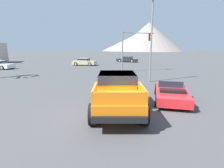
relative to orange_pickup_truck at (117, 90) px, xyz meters
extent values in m
plane|color=#424244|center=(-0.18, -0.64, -1.04)|extent=(320.00, 320.00, 0.00)
cube|color=orange|center=(-0.09, -0.32, -0.23)|extent=(3.22, 5.12, 0.59)
cube|color=orange|center=(0.17, 0.60, 0.42)|extent=(2.36, 2.51, 0.70)
cube|color=#1E2833|center=(0.17, 0.60, 0.54)|extent=(2.41, 2.56, 0.45)
cube|color=orange|center=(-1.38, -1.34, 0.31)|extent=(0.58, 1.85, 0.48)
cube|color=orange|center=(0.50, -1.86, 0.31)|extent=(0.58, 1.85, 0.48)
cube|color=orange|center=(-0.69, -2.48, 0.31)|extent=(1.90, 0.60, 0.48)
cube|color=black|center=(0.56, 2.02, -0.41)|extent=(1.96, 0.68, 0.24)
cube|color=black|center=(-0.73, -2.65, -0.41)|extent=(1.96, 0.68, 0.24)
cylinder|color=black|center=(-0.70, 1.38, -0.59)|extent=(0.55, 0.96, 0.91)
cylinder|color=#232326|center=(-0.70, 1.38, -0.59)|extent=(0.45, 0.57, 0.50)
cylinder|color=black|center=(1.31, 0.82, -0.59)|extent=(0.55, 0.96, 0.91)
cylinder|color=#232326|center=(1.31, 0.82, -0.59)|extent=(0.45, 0.57, 0.50)
cylinder|color=black|center=(-1.49, -1.46, -0.59)|extent=(0.55, 0.96, 0.91)
cylinder|color=#232326|center=(-1.49, -1.46, -0.59)|extent=(0.45, 0.57, 0.50)
cylinder|color=black|center=(0.53, -2.02, -0.59)|extent=(0.55, 0.96, 0.91)
cylinder|color=#232326|center=(0.53, -2.02, -0.59)|extent=(0.45, 0.57, 0.50)
cube|color=red|center=(3.59, 0.69, -0.61)|extent=(3.56, 4.56, 0.49)
cube|color=#1E2833|center=(3.82, 1.10, -0.17)|extent=(1.33, 0.76, 0.39)
cube|color=black|center=(3.24, 0.04, -0.29)|extent=(1.51, 1.19, 0.16)
cylinder|color=black|center=(3.49, 2.25, -0.71)|extent=(0.52, 0.70, 0.67)
cylinder|color=#9E9EA3|center=(3.49, 2.25, -0.71)|extent=(0.38, 0.44, 0.37)
cylinder|color=black|center=(4.96, 1.45, -0.71)|extent=(0.52, 0.70, 0.67)
cylinder|color=#9E9EA3|center=(4.96, 1.45, -0.71)|extent=(0.38, 0.44, 0.37)
cylinder|color=black|center=(2.23, -0.06, -0.71)|extent=(0.52, 0.70, 0.67)
cylinder|color=#9E9EA3|center=(2.23, -0.06, -0.71)|extent=(0.38, 0.44, 0.37)
cylinder|color=black|center=(3.70, -0.86, -0.71)|extent=(0.52, 0.70, 0.67)
cylinder|color=#9E9EA3|center=(3.70, -0.86, -0.71)|extent=(0.38, 0.44, 0.37)
cube|color=tan|center=(1.00, 22.97, -0.57)|extent=(4.44, 3.43, 0.61)
cube|color=tan|center=(0.91, 23.01, -0.03)|extent=(2.24, 2.19, 0.48)
cube|color=#1E2833|center=(0.91, 23.01, 0.03)|extent=(2.28, 2.24, 0.29)
cylinder|color=black|center=(2.51, 23.19, -0.74)|extent=(0.64, 0.47, 0.61)
cylinder|color=#9E9EA3|center=(2.51, 23.19, -0.74)|extent=(0.40, 0.36, 0.33)
cylinder|color=black|center=(1.74, 21.63, -0.74)|extent=(0.64, 0.47, 0.61)
cylinder|color=#9E9EA3|center=(1.74, 21.63, -0.74)|extent=(0.40, 0.36, 0.33)
cylinder|color=black|center=(0.26, 24.31, -0.74)|extent=(0.64, 0.47, 0.61)
cylinder|color=#9E9EA3|center=(0.26, 24.31, -0.74)|extent=(0.40, 0.36, 0.33)
cylinder|color=black|center=(-0.52, 22.74, -0.74)|extent=(0.64, 0.47, 0.61)
cylinder|color=#9E9EA3|center=(-0.52, 22.74, -0.74)|extent=(0.40, 0.36, 0.33)
cube|color=#232328|center=(10.75, 27.67, -0.59)|extent=(4.51, 4.09, 0.56)
cube|color=#232328|center=(10.83, 27.61, -0.08)|extent=(2.40, 2.35, 0.46)
cube|color=#1E2833|center=(10.83, 27.61, -0.03)|extent=(2.45, 2.40, 0.28)
cylinder|color=black|center=(9.17, 27.86, -0.74)|extent=(0.61, 0.55, 0.61)
cylinder|color=#9E9EA3|center=(9.17, 27.86, -0.74)|extent=(0.41, 0.39, 0.33)
cylinder|color=black|center=(10.21, 29.17, -0.74)|extent=(0.61, 0.55, 0.61)
cylinder|color=#9E9EA3|center=(10.21, 29.17, -0.74)|extent=(0.41, 0.39, 0.33)
cylinder|color=black|center=(11.29, 26.17, -0.74)|extent=(0.61, 0.55, 0.61)
cylinder|color=#9E9EA3|center=(11.29, 26.17, -0.74)|extent=(0.41, 0.39, 0.33)
cylinder|color=black|center=(12.33, 27.49, -0.74)|extent=(0.61, 0.55, 0.61)
cylinder|color=#9E9EA3|center=(12.33, 27.49, -0.74)|extent=(0.41, 0.39, 0.33)
cylinder|color=black|center=(-10.21, 21.12, -0.74)|extent=(0.65, 0.47, 0.61)
cylinder|color=#9E9EA3|center=(-10.21, 21.12, -0.74)|extent=(0.41, 0.36, 0.34)
cylinder|color=black|center=(-10.96, 19.66, -0.74)|extent=(0.65, 0.47, 0.61)
cylinder|color=#9E9EA3|center=(-10.96, 19.66, -0.74)|extent=(0.41, 0.36, 0.34)
cylinder|color=slate|center=(4.75, 13.26, 1.54)|extent=(0.16, 0.16, 5.17)
cylinder|color=slate|center=(6.92, 13.26, 3.88)|extent=(4.35, 0.11, 0.11)
cube|color=black|center=(8.57, 13.26, 3.38)|extent=(0.34, 0.26, 0.90)
sphere|color=red|center=(8.57, 13.11, 3.65)|extent=(0.20, 0.20, 0.20)
sphere|color=orange|center=(8.57, 13.11, 3.38)|extent=(0.20, 0.20, 0.20)
sphere|color=green|center=(8.57, 13.11, 3.11)|extent=(0.20, 0.20, 0.20)
cylinder|color=slate|center=(5.06, 6.26, 2.60)|extent=(0.14, 0.14, 7.29)
cone|color=gray|center=(57.21, 133.96, 5.69)|extent=(56.71, 56.71, 13.46)
cone|color=gray|center=(62.97, 120.79, 9.94)|extent=(51.96, 51.96, 21.96)
camera|label=1|loc=(-2.52, -8.15, 2.10)|focal=28.00mm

